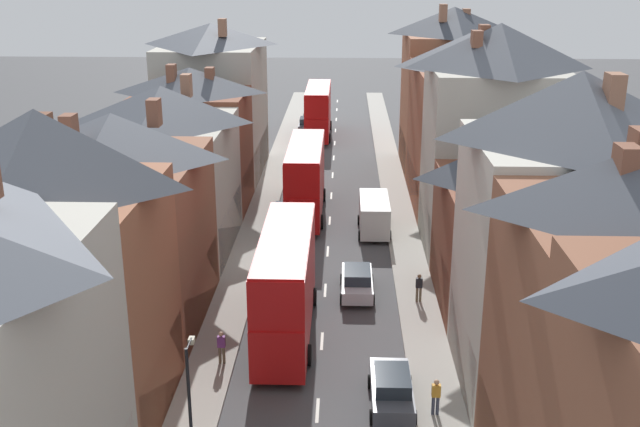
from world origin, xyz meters
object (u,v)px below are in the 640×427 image
delivery_van (374,214)px  car_near_blue (392,389)px  double_decker_bus_lead (305,178)px  car_parked_right_a (285,216)px  double_decker_bus_far_approaching (286,283)px  car_far_grey (307,125)px  pedestrian_mid_right (419,286)px  double_decker_bus_mid_street (318,110)px  pedestrian_near_right (436,395)px  car_parked_left_a (357,281)px  pedestrian_mid_left (221,346)px  street_lamp (191,404)px

delivery_van → car_near_blue: bearing=-90.0°
double_decker_bus_lead → car_parked_right_a: (-1.29, -2.77, -1.99)m
delivery_van → double_decker_bus_far_approaching: bearing=-108.2°
car_far_grey → pedestrian_mid_right: bearing=-79.0°
double_decker_bus_lead → double_decker_bus_mid_street: same height
car_near_blue → pedestrian_near_right: 1.91m
delivery_van → pedestrian_mid_right: bearing=-79.7°
double_decker_bus_far_approaching → car_far_grey: double_decker_bus_far_approaching is taller
car_parked_right_a → pedestrian_near_right: 24.21m
double_decker_bus_mid_street → double_decker_bus_lead: bearing=-90.0°
double_decker_bus_far_approaching → car_near_blue: double_decker_bus_far_approaching is taller
car_parked_left_a → pedestrian_near_right: (3.06, -11.82, 0.23)m
double_decker_bus_lead → car_parked_right_a: double_decker_bus_lead is taller
car_far_grey → pedestrian_near_right: bearing=-81.5°
car_near_blue → pedestrian_mid_left: 8.25m
double_decker_bus_far_approaching → pedestrian_near_right: 9.84m
car_near_blue → street_lamp: street_lamp is taller
car_parked_right_a → pedestrian_mid_left: (-1.46, -19.06, 0.21)m
pedestrian_near_right → double_decker_bus_lead: bearing=104.6°
double_decker_bus_mid_street → car_parked_right_a: double_decker_bus_mid_street is taller
car_parked_left_a → car_parked_right_a: (-4.90, 11.05, 0.02)m
car_parked_left_a → street_lamp: (-6.05, -16.16, 2.44)m
double_decker_bus_lead → street_lamp: street_lamp is taller
double_decker_bus_far_approaching → pedestrian_mid_right: 8.08m
car_parked_left_a → delivery_van: delivery_van is taller
double_decker_bus_lead → car_parked_right_a: 3.65m
delivery_van → double_decker_bus_mid_street: bearing=99.5°
car_parked_right_a → pedestrian_mid_right: size_ratio=2.71×
pedestrian_mid_left → double_decker_bus_mid_street: bearing=86.7°
double_decker_bus_far_approaching → pedestrian_near_right: double_decker_bus_far_approaching is taller
double_decker_bus_mid_street → car_far_grey: (-1.29, 1.95, -1.99)m
car_parked_left_a → street_lamp: street_lamp is taller
double_decker_bus_mid_street → car_parked_left_a: double_decker_bus_mid_street is taller
car_far_grey → delivery_van: bearing=-78.8°
car_parked_right_a → street_lamp: street_lamp is taller
double_decker_bus_lead → pedestrian_mid_left: size_ratio=6.71×
car_far_grey → pedestrian_mid_right: size_ratio=2.49×
double_decker_bus_lead → double_decker_bus_mid_street: size_ratio=1.00×
car_parked_right_a → delivery_van: delivery_van is taller
car_parked_right_a → pedestrian_mid_left: 19.12m
pedestrian_mid_right → car_far_grey: bearing=101.0°
delivery_van → pedestrian_mid_left: bearing=-112.9°
car_near_blue → car_parked_left_a: 11.16m
pedestrian_mid_left → street_lamp: 8.44m
car_parked_left_a → pedestrian_mid_left: 10.24m
car_near_blue → car_parked_left_a: car_near_blue is taller
double_decker_bus_lead → double_decker_bus_mid_street: bearing=90.0°
car_far_grey → street_lamp: size_ratio=0.73×
car_near_blue → double_decker_bus_far_approaching: bearing=128.0°
double_decker_bus_mid_street → pedestrian_near_right: bearing=-82.6°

